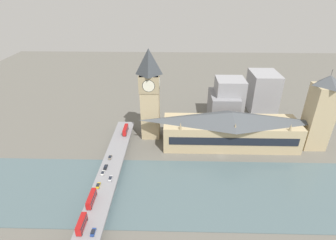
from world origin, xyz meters
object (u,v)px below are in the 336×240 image
(victoria_tower, at_px, (320,113))
(car_northbound_mid, at_px, (106,167))
(parliament_hall, at_px, (231,129))
(car_northbound_lead, at_px, (103,173))
(double_decker_bus_mid, at_px, (81,224))
(car_southbound_lead, at_px, (93,232))
(road_bridge, at_px, (106,183))
(car_southbound_tail, at_px, (110,178))
(car_southbound_mid, at_px, (110,157))
(double_decker_bus_lead, at_px, (91,198))
(double_decker_bus_rear, at_px, (125,130))
(clock_tower, at_px, (150,93))
(car_southbound_extra, at_px, (98,185))

(victoria_tower, relative_size, car_northbound_mid, 12.42)
(parliament_hall, height_order, car_northbound_mid, parliament_hall)
(car_northbound_lead, bearing_deg, double_decker_bus_mid, 179.76)
(car_southbound_lead, bearing_deg, road_bridge, 4.32)
(car_northbound_mid, relative_size, car_southbound_tail, 1.01)
(victoria_tower, distance_m, car_southbound_mid, 147.28)
(car_southbound_tail, bearing_deg, double_decker_bus_lead, 161.94)
(double_decker_bus_mid, relative_size, car_northbound_lead, 2.49)
(car_southbound_mid, bearing_deg, car_northbound_mid, 177.25)
(double_decker_bus_rear, relative_size, car_southbound_tail, 2.54)
(car_northbound_mid, distance_m, car_southbound_tail, 11.74)
(double_decker_bus_rear, distance_m, car_northbound_lead, 48.80)
(double_decker_bus_lead, xyz_separation_m, double_decker_bus_mid, (-16.20, 0.01, 0.19))
(clock_tower, distance_m, double_decker_bus_mid, 100.89)
(car_southbound_extra, bearing_deg, car_southbound_mid, -1.78)
(clock_tower, bearing_deg, car_southbound_mid, 148.79)
(double_decker_bus_rear, xyz_separation_m, car_northbound_mid, (-42.76, 5.31, -1.97))
(victoria_tower, height_order, car_northbound_mid, victoria_tower)
(clock_tower, xyz_separation_m, car_southbound_extra, (-65.81, 24.51, -29.68))
(double_decker_bus_mid, xyz_separation_m, double_decker_bus_rear, (87.32, -5.80, -0.08))
(car_southbound_mid, bearing_deg, victoria_tower, -79.13)
(road_bridge, xyz_separation_m, car_southbound_lead, (-34.81, -2.63, 1.79))
(road_bridge, bearing_deg, double_decker_bus_rear, -2.57)
(double_decker_bus_rear, distance_m, car_southbound_lead, 90.19)
(double_decker_bus_mid, bearing_deg, victoria_tower, -60.30)
(double_decker_bus_rear, bearing_deg, car_southbound_lead, -179.91)
(car_southbound_lead, bearing_deg, car_southbound_extra, 10.61)
(double_decker_bus_lead, relative_size, double_decker_bus_rear, 1.00)
(parliament_hall, distance_m, car_northbound_mid, 91.77)
(double_decker_bus_lead, xyz_separation_m, car_northbound_lead, (22.69, -0.16, -1.90))
(car_northbound_lead, bearing_deg, clock_tower, -24.03)
(double_decker_bus_lead, height_order, car_southbound_extra, double_decker_bus_lead)
(double_decker_bus_mid, distance_m, car_southbound_tail, 34.66)
(victoria_tower, xyz_separation_m, car_southbound_mid, (-27.49, 143.21, -20.64))
(road_bridge, height_order, double_decker_bus_lead, double_decker_bus_lead)
(clock_tower, xyz_separation_m, car_southbound_mid, (-39.08, 23.68, -29.70))
(car_southbound_tail, bearing_deg, car_northbound_mid, 27.09)
(double_decker_bus_lead, distance_m, double_decker_bus_rear, 71.36)
(parliament_hall, height_order, double_decker_bus_lead, parliament_hall)
(car_southbound_lead, bearing_deg, car_southbound_tail, 0.16)
(clock_tower, height_order, victoria_tower, clock_tower)
(car_northbound_lead, xyz_separation_m, car_southbound_extra, (-10.85, 0.01, 0.02))
(car_southbound_mid, bearing_deg, parliament_hall, -71.70)
(car_northbound_lead, bearing_deg, car_southbound_tail, -130.13)
(car_northbound_lead, bearing_deg, car_northbound_mid, -3.33)
(double_decker_bus_lead, xyz_separation_m, car_northbound_mid, (28.36, -0.49, -1.87))
(car_northbound_lead, bearing_deg, road_bridge, -155.57)
(parliament_hall, xyz_separation_m, victoria_tower, (0.05, -60.27, 14.01))
(car_southbound_mid, relative_size, car_southbound_tail, 0.99)
(clock_tower, height_order, double_decker_bus_rear, clock_tower)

